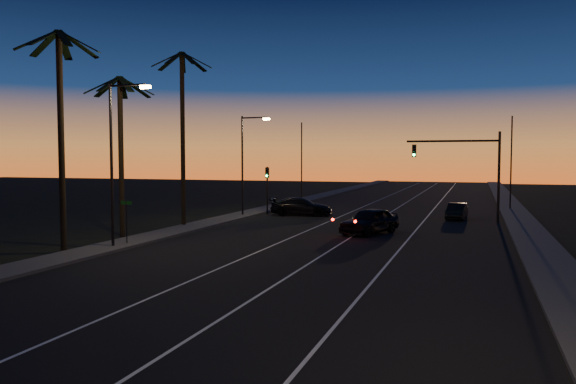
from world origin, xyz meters
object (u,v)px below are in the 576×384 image
(lead_car, at_px, (370,221))
(right_car, at_px, (457,211))
(cross_car, at_px, (301,206))
(signal_mast, at_px, (467,160))

(lead_car, distance_m, right_car, 12.03)
(right_car, distance_m, cross_car, 12.93)
(cross_car, bearing_deg, right_car, 4.77)
(lead_car, bearing_deg, cross_car, 128.35)
(cross_car, bearing_deg, signal_mast, -1.22)
(signal_mast, relative_size, cross_car, 1.27)
(signal_mast, xyz_separation_m, lead_car, (-5.85, -9.52, -3.93))
(signal_mast, xyz_separation_m, cross_car, (-13.61, 0.29, -4.00))
(lead_car, relative_size, cross_car, 1.04)
(lead_car, height_order, cross_car, lead_car)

